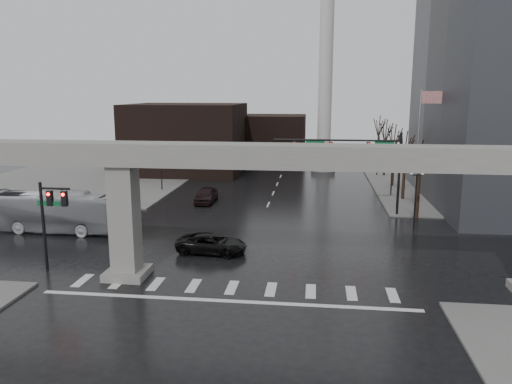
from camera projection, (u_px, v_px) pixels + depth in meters
ground at (235, 281)px, 31.42m from camera, size 160.00×160.00×0.00m
sidewalk_ne at (482, 185)px, 63.36m from camera, size 28.00×36.00×0.15m
sidewalk_nw at (93, 177)px, 69.52m from camera, size 28.00×36.00×0.15m
elevated_guideway at (254, 174)px, 29.91m from camera, size 48.00×2.60×8.70m
building_far_left at (187, 138)px, 72.96m from camera, size 16.00×14.00×10.00m
building_far_mid at (274, 140)px, 81.47m from camera, size 10.00×10.00×8.00m
smokestack at (325, 80)px, 72.83m from camera, size 3.60×3.60×30.00m
signal_mast_arm at (359, 155)px, 47.50m from camera, size 12.12×0.43×8.00m
signal_left_pole at (50, 211)px, 32.56m from camera, size 2.30×0.30×6.00m
flagpole_assembly at (422, 135)px, 49.53m from camera, size 2.06×0.12×12.00m
lamp_right_0 at (416, 190)px, 42.76m from camera, size 1.22×0.32×5.11m
lamp_right_1 at (392, 166)px, 56.38m from camera, size 1.22×0.32×5.11m
lamp_right_2 at (378, 152)px, 70.00m from camera, size 1.22×0.32×5.11m
lamp_left_0 at (115, 183)px, 45.96m from camera, size 1.22×0.32×5.11m
lamp_left_1 at (161, 162)px, 59.58m from camera, size 1.22×0.32×5.11m
lamp_left_2 at (190, 149)px, 73.20m from camera, size 1.22×0.32×5.11m
tree_right_0 at (419, 189)px, 46.68m from camera, size 1.09×1.58×7.50m
tree_right_1 at (404, 175)px, 54.45m from camera, size 1.09×1.61×7.67m
tree_right_2 at (393, 164)px, 62.22m from camera, size 1.10×1.63×7.85m
tree_right_3 at (385, 155)px, 69.99m from camera, size 1.11×1.66×8.02m
tree_right_4 at (378, 148)px, 77.76m from camera, size 1.12×1.69×8.19m
pickup_truck at (212, 244)px, 36.84m from camera, size 5.36×2.78×1.44m
city_bus at (53, 212)px, 42.38m from camera, size 12.47×3.42×3.44m
far_car at (206, 195)px, 53.59m from camera, size 1.95×4.82×1.64m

